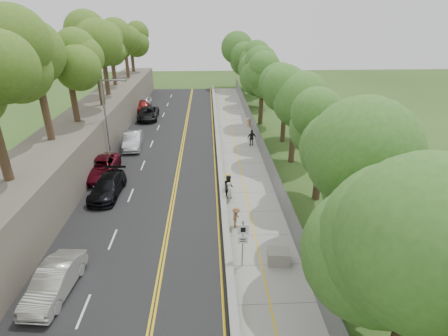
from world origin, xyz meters
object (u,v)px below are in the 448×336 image
(car_1, at_px, (54,281))
(car_2, at_px, (100,167))
(signpost, at_px, (243,239))
(concrete_block, at_px, (279,257))
(person_far, at_px, (252,138))
(construction_barrel, at_px, (248,122))
(streetlight, at_px, (108,114))
(painter_0, at_px, (228,183))

(car_1, relative_size, car_2, 0.81)
(signpost, relative_size, concrete_block, 2.40)
(concrete_block, relative_size, person_far, 0.72)
(car_1, bearing_deg, car_2, 101.99)
(construction_barrel, bearing_deg, signpost, -96.84)
(car_1, bearing_deg, person_far, 64.74)
(construction_barrel, xyz_separation_m, car_2, (-14.90, -14.14, 0.31))
(construction_barrel, bearing_deg, concrete_block, -92.29)
(concrete_block, height_order, car_2, car_2)
(streetlight, xyz_separation_m, signpost, (11.51, -17.02, -2.68))
(signpost, distance_m, person_far, 20.18)
(streetlight, height_order, person_far, streetlight)
(streetlight, relative_size, concrete_block, 6.19)
(concrete_block, bearing_deg, construction_barrel, 87.71)
(construction_barrel, height_order, person_far, person_far)
(construction_barrel, relative_size, car_2, 0.17)
(concrete_block, distance_m, car_1, 12.37)
(streetlight, relative_size, car_2, 1.38)
(car_2, relative_size, person_far, 3.24)
(car_1, distance_m, person_far, 25.20)
(concrete_block, xyz_separation_m, person_far, (0.75, 19.74, 0.46))
(signpost, bearing_deg, car_2, 131.97)
(concrete_block, bearing_deg, signpost, -174.69)
(streetlight, height_order, car_1, streetlight)
(concrete_block, distance_m, car_2, 18.81)
(streetlight, bearing_deg, car_1, -85.52)
(car_1, bearing_deg, streetlight, 100.22)
(signpost, distance_m, car_2, 17.46)
(streetlight, distance_m, construction_barrel, 18.34)
(signpost, distance_m, construction_barrel, 27.32)
(painter_0, relative_size, person_far, 0.86)
(streetlight, relative_size, painter_0, 5.22)
(streetlight, bearing_deg, person_far, 11.46)
(signpost, bearing_deg, streetlight, 124.08)
(streetlight, bearing_deg, car_2, -91.94)
(streetlight, distance_m, signpost, 20.72)
(person_far, bearing_deg, streetlight, 0.14)
(concrete_block, xyz_separation_m, car_2, (-13.83, 12.75, 0.37))
(signpost, distance_m, concrete_block, 2.64)
(car_2, xyz_separation_m, painter_0, (11.35, -3.60, -0.03))
(painter_0, bearing_deg, person_far, 4.77)
(streetlight, relative_size, person_far, 4.47)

